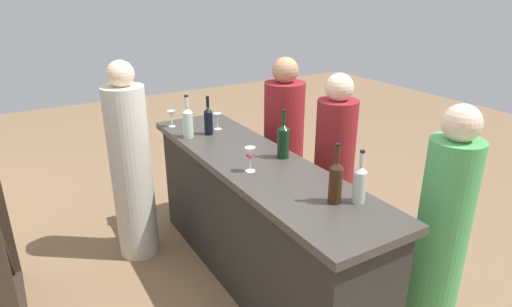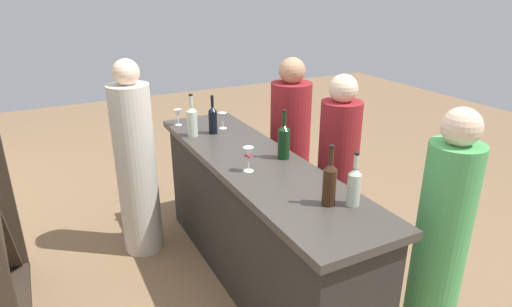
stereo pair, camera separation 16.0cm
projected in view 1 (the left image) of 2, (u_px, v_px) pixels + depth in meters
ground_plane at (256, 278)px, 3.27m from camera, size 12.00×12.00×0.00m
bar_counter at (256, 222)px, 3.10m from camera, size 2.34×0.60×0.96m
wine_bottle_leftmost_clear_pale at (360, 183)px, 2.33m from camera, size 0.07×0.07×0.30m
wine_bottle_second_left_amber_brown at (336, 181)px, 2.32m from camera, size 0.07×0.07×0.34m
wine_bottle_center_dark_green at (283, 140)px, 2.93m from camera, size 0.08×0.08×0.34m
wine_bottle_second_right_near_black at (208, 120)px, 3.39m from camera, size 0.07×0.07×0.31m
wine_bottle_rightmost_clear_pale at (188, 121)px, 3.32m from camera, size 0.08×0.08×0.33m
wine_glass_near_left at (217, 118)px, 3.51m from camera, size 0.07×0.07×0.13m
wine_glass_near_center at (250, 155)px, 2.71m from camera, size 0.07×0.07×0.16m
wine_glass_near_right at (171, 115)px, 3.58m from camera, size 0.07×0.07×0.14m
person_left_guest at (442, 231)px, 2.60m from camera, size 0.37×0.37×1.47m
person_center_guest at (283, 148)px, 3.89m from camera, size 0.46×0.46×1.50m
person_right_guest at (333, 173)px, 3.39m from camera, size 0.40×0.40×1.47m
person_server_behind at (131, 170)px, 3.34m from camera, size 0.36×0.36×1.57m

